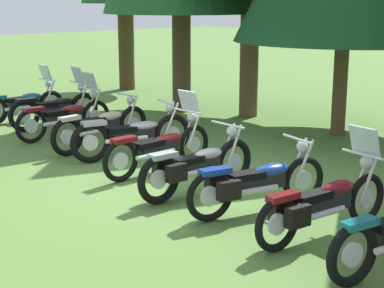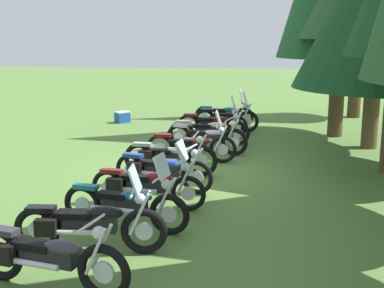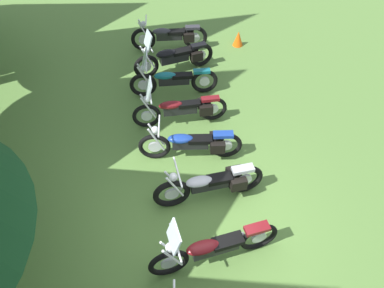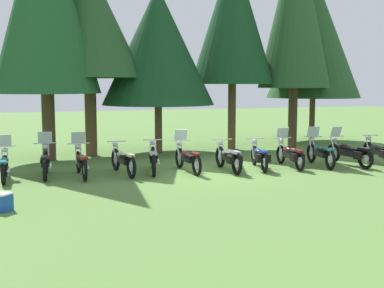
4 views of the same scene
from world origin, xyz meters
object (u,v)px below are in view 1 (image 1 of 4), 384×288
motorcycle_6 (196,166)px  motorcycle_5 (161,146)px  motorcycle_4 (133,134)px  motorcycle_2 (66,116)px  motorcycle_8 (323,202)px  motorcycle_3 (102,126)px  motorcycle_0 (25,103)px  motorcycle_7 (256,182)px  motorcycle_1 (56,108)px

motorcycle_6 → motorcycle_5: bearing=75.9°
motorcycle_4 → motorcycle_5: size_ratio=1.00×
motorcycle_2 → motorcycle_8: size_ratio=1.00×
motorcycle_3 → motorcycle_4: motorcycle_4 is taller
motorcycle_0 → motorcycle_4: motorcycle_0 is taller
motorcycle_5 → motorcycle_7: bearing=-98.9°
motorcycle_1 → motorcycle_6: motorcycle_1 is taller
motorcycle_0 → motorcycle_2: 2.29m
motorcycle_0 → motorcycle_7: (8.27, -0.88, 0.00)m
motorcycle_1 → motorcycle_7: bearing=-92.8°
motorcycle_0 → motorcycle_7: 8.31m
motorcycle_4 → motorcycle_8: 4.85m
motorcycle_4 → motorcycle_7: size_ratio=1.06×
motorcycle_2 → motorcycle_6: motorcycle_2 is taller
motorcycle_7 → motorcycle_8: motorcycle_8 is taller
motorcycle_6 → motorcycle_1: bearing=82.8°
motorcycle_3 → motorcycle_7: 4.69m
motorcycle_0 → motorcycle_2: (2.28, -0.24, 0.03)m
motorcycle_4 → motorcycle_7: motorcycle_4 is taller
motorcycle_2 → motorcycle_3: motorcycle_2 is taller
motorcycle_5 → motorcycle_6: 1.39m
motorcycle_1 → motorcycle_8: motorcycle_1 is taller
motorcycle_4 → motorcycle_6: bearing=-90.4°
motorcycle_4 → motorcycle_5: bearing=-88.3°
motorcycle_3 → motorcycle_4: size_ratio=1.02×
motorcycle_0 → motorcycle_5: (5.75, -0.51, 0.02)m
motorcycle_1 → motorcycle_5: 4.58m
motorcycle_2 → motorcycle_5: size_ratio=0.97×
motorcycle_4 → motorcycle_5: 1.14m
motorcycle_5 → motorcycle_6: (1.33, -0.41, -0.01)m
motorcycle_1 → motorcycle_4: motorcycle_1 is taller
motorcycle_2 → motorcycle_4: bearing=-88.9°
motorcycle_2 → motorcycle_3: (1.34, 0.01, -0.02)m
motorcycle_2 → motorcycle_8: bearing=-94.5°
motorcycle_4 → motorcycle_0: bearing=102.0°
motorcycle_1 → motorcycle_5: (4.54, -0.65, -0.00)m
motorcycle_0 → motorcycle_8: same height
motorcycle_5 → motorcycle_8: size_ratio=1.03×
motorcycle_7 → motorcycle_8: 1.18m
motorcycle_3 → motorcycle_7: motorcycle_3 is taller
motorcycle_3 → motorcycle_5: 2.15m
motorcycle_1 → motorcycle_2: 1.13m
motorcycle_4 → motorcycle_5: motorcycle_5 is taller
motorcycle_1 → motorcycle_4: bearing=-91.0°
motorcycle_6 → motorcycle_8: size_ratio=0.98×
motorcycle_6 → motorcycle_4: bearing=77.6°
motorcycle_0 → motorcycle_1: 1.23m
motorcycle_8 → motorcycle_5: bearing=90.6°
motorcycle_3 → motorcycle_8: motorcycle_8 is taller
motorcycle_0 → motorcycle_7: bearing=-93.9°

